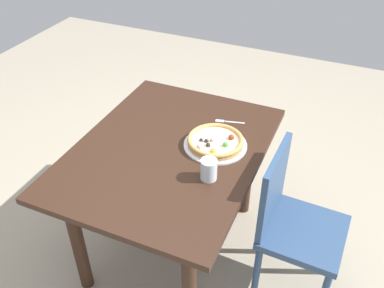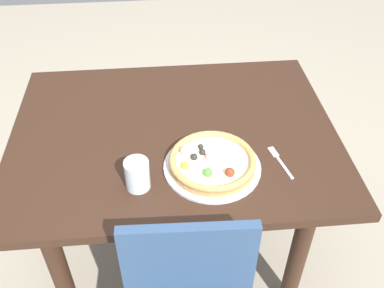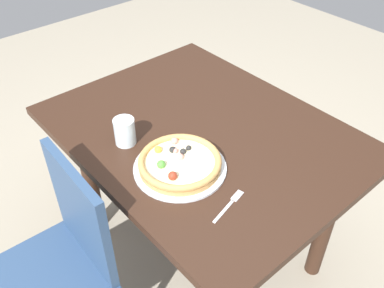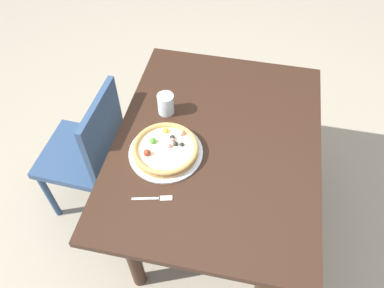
{
  "view_description": "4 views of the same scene",
  "coord_description": "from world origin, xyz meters",
  "px_view_note": "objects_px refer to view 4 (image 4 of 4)",
  "views": [
    {
      "loc": [
        -1.53,
        -0.8,
        2.06
      ],
      "look_at": [
        0.06,
        -0.11,
        0.76
      ],
      "focal_mm": 39.31,
      "sensor_mm": 36.0,
      "label": 1
    },
    {
      "loc": [
        -0.05,
        -1.25,
        1.76
      ],
      "look_at": [
        0.06,
        -0.11,
        0.76
      ],
      "focal_mm": 40.44,
      "sensor_mm": 36.0,
      "label": 2
    },
    {
      "loc": [
        0.97,
        -0.9,
        1.75
      ],
      "look_at": [
        0.06,
        -0.11,
        0.76
      ],
      "focal_mm": 39.41,
      "sensor_mm": 36.0,
      "label": 3
    },
    {
      "loc": [
        1.08,
        0.11,
        2.06
      ],
      "look_at": [
        0.06,
        -0.11,
        0.76
      ],
      "focal_mm": 34.91,
      "sensor_mm": 36.0,
      "label": 4
    }
  ],
  "objects_px": {
    "pizza": "(166,149)",
    "dining_table": "(216,156)",
    "fork": "(156,198)",
    "chair_near": "(89,152)",
    "drinking_glass": "(166,104)",
    "plate": "(166,152)"
  },
  "relations": [
    {
      "from": "plate",
      "to": "chair_near",
      "type": "bearing_deg",
      "value": -103.86
    },
    {
      "from": "chair_near",
      "to": "fork",
      "type": "distance_m",
      "value": 0.65
    },
    {
      "from": "chair_near",
      "to": "dining_table",
      "type": "bearing_deg",
      "value": -87.57
    },
    {
      "from": "chair_near",
      "to": "drinking_glass",
      "type": "xyz_separation_m",
      "value": [
        -0.13,
        0.4,
        0.31
      ]
    },
    {
      "from": "plate",
      "to": "fork",
      "type": "bearing_deg",
      "value": 4.13
    },
    {
      "from": "pizza",
      "to": "dining_table",
      "type": "bearing_deg",
      "value": 118.56
    },
    {
      "from": "plate",
      "to": "drinking_glass",
      "type": "xyz_separation_m",
      "value": [
        -0.25,
        -0.06,
        0.05
      ]
    },
    {
      "from": "pizza",
      "to": "drinking_glass",
      "type": "height_order",
      "value": "drinking_glass"
    },
    {
      "from": "dining_table",
      "to": "pizza",
      "type": "distance_m",
      "value": 0.28
    },
    {
      "from": "plate",
      "to": "pizza",
      "type": "relative_size",
      "value": 1.13
    },
    {
      "from": "chair_near",
      "to": "plate",
      "type": "height_order",
      "value": "chair_near"
    },
    {
      "from": "dining_table",
      "to": "pizza",
      "type": "bearing_deg",
      "value": -61.44
    },
    {
      "from": "dining_table",
      "to": "drinking_glass",
      "type": "distance_m",
      "value": 0.35
    },
    {
      "from": "chair_near",
      "to": "plate",
      "type": "distance_m",
      "value": 0.55
    },
    {
      "from": "fork",
      "to": "chair_near",
      "type": "bearing_deg",
      "value": 130.68
    },
    {
      "from": "pizza",
      "to": "drinking_glass",
      "type": "distance_m",
      "value": 0.26
    },
    {
      "from": "plate",
      "to": "fork",
      "type": "relative_size",
      "value": 2.01
    },
    {
      "from": "dining_table",
      "to": "fork",
      "type": "bearing_deg",
      "value": -29.12
    },
    {
      "from": "plate",
      "to": "dining_table",
      "type": "bearing_deg",
      "value": 118.86
    },
    {
      "from": "chair_near",
      "to": "pizza",
      "type": "relative_size",
      "value": 2.98
    },
    {
      "from": "pizza",
      "to": "plate",
      "type": "bearing_deg",
      "value": 20.73
    },
    {
      "from": "chair_near",
      "to": "pizza",
      "type": "xyz_separation_m",
      "value": [
        0.11,
        0.47,
        0.29
      ]
    }
  ]
}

